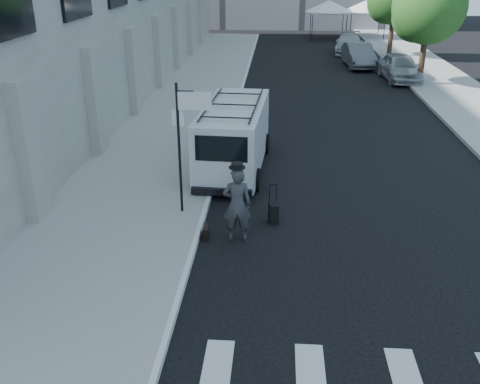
# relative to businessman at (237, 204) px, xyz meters

# --- Properties ---
(ground) EXTENTS (120.00, 120.00, 0.00)m
(ground) POSITION_rel_businessman_xyz_m (1.01, -2.00, -0.96)
(ground) COLOR black
(ground) RESTS_ON ground
(sidewalk_left) EXTENTS (4.50, 48.00, 0.15)m
(sidewalk_left) POSITION_rel_businessman_xyz_m (-3.24, 14.00, -0.88)
(sidewalk_left) COLOR gray
(sidewalk_left) RESTS_ON ground
(sidewalk_right) EXTENTS (4.00, 56.00, 0.15)m
(sidewalk_right) POSITION_rel_businessman_xyz_m (10.01, 18.00, -0.88)
(sidewalk_right) COLOR gray
(sidewalk_right) RESTS_ON ground
(sign_pole) EXTENTS (1.03, 0.07, 3.50)m
(sign_pole) POSITION_rel_businessman_xyz_m (-1.36, 1.20, 1.70)
(sign_pole) COLOR black
(sign_pole) RESTS_ON sidewalk_left
(tree_near) EXTENTS (3.80, 3.83, 6.03)m
(tree_near) POSITION_rel_businessman_xyz_m (8.50, 18.15, 3.02)
(tree_near) COLOR black
(tree_near) RESTS_ON ground
(tent_left) EXTENTS (4.00, 4.00, 3.20)m
(tent_left) POSITION_rel_businessman_xyz_m (5.01, 36.00, 1.76)
(tent_left) COLOR black
(tent_left) RESTS_ON ground
(tent_right) EXTENTS (4.00, 4.00, 3.20)m
(tent_right) POSITION_rel_businessman_xyz_m (8.21, 36.50, 1.76)
(tent_right) COLOR black
(tent_right) RESTS_ON ground
(businessman) EXTENTS (0.73, 0.51, 1.91)m
(businessman) POSITION_rel_businessman_xyz_m (0.00, 0.00, 0.00)
(businessman) COLOR #373739
(businessman) RESTS_ON ground
(briefcase) EXTENTS (0.15, 0.45, 0.34)m
(briefcase) POSITION_rel_businessman_xyz_m (-0.78, 0.00, -0.79)
(briefcase) COLOR black
(briefcase) RESTS_ON ground
(suitcase) EXTENTS (0.29, 0.41, 1.04)m
(suitcase) POSITION_rel_businessman_xyz_m (0.89, 1.00, -0.68)
(suitcase) COLOR black
(suitcase) RESTS_ON ground
(cargo_van) EXTENTS (2.26, 5.78, 2.15)m
(cargo_van) POSITION_rel_businessman_xyz_m (-0.46, 4.99, 0.17)
(cargo_van) COLOR silver
(cargo_van) RESTS_ON ground
(parked_car_a) EXTENTS (2.04, 4.55, 1.52)m
(parked_car_a) POSITION_rel_businessman_xyz_m (7.81, 19.46, -0.20)
(parked_car_a) COLOR #AEB2B7
(parked_car_a) RESTS_ON ground
(parked_car_b) EXTENTS (1.85, 4.54, 1.47)m
(parked_car_b) POSITION_rel_businessman_xyz_m (6.01, 23.48, -0.22)
(parked_car_b) COLOR #525559
(parked_car_b) RESTS_ON ground
(parked_car_c) EXTENTS (2.45, 4.92, 1.37)m
(parked_car_c) POSITION_rel_businessman_xyz_m (6.01, 28.87, -0.27)
(parked_car_c) COLOR #A4A8AC
(parked_car_c) RESTS_ON ground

